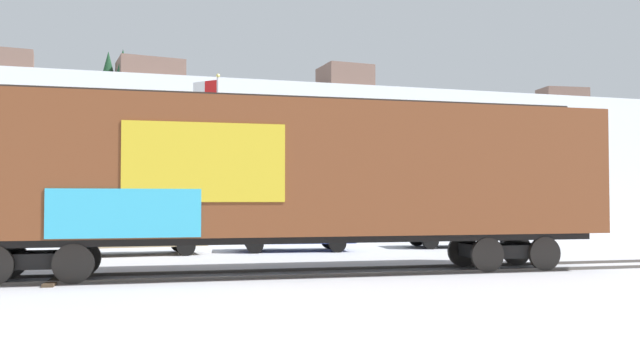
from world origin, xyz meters
name	(u,v)px	position (x,y,z in m)	size (l,w,h in m)	color
ground_plane	(246,276)	(0.00, 0.00, 0.00)	(260.00, 260.00, 0.00)	#B2B5BC
track	(400,270)	(4.15, -0.13, 0.04)	(60.01, 4.51, 0.08)	#4C4742
freight_car	(290,173)	(1.15, 0.00, 2.63)	(16.94, 3.51, 4.61)	brown
flagpole	(213,135)	(0.49, 12.66, 4.86)	(1.12, 1.13, 7.60)	silver
hillside	(166,158)	(0.01, 59.20, 6.78)	(156.48, 31.70, 18.28)	silver
parked_car_tan	(135,230)	(-2.79, 7.08, 0.88)	(4.86, 2.26, 1.70)	#9E8966
parked_car_blue	(292,230)	(2.92, 7.32, 0.80)	(4.63, 2.36, 1.61)	navy
parked_car_black	(459,227)	(9.93, 7.38, 0.81)	(4.95, 2.33, 1.61)	black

